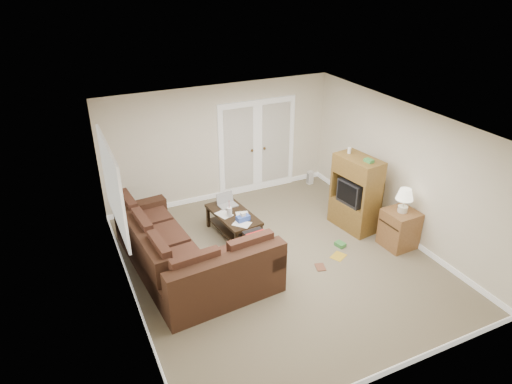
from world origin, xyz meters
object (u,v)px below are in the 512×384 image
tv_armoire (355,193)px  side_cabinet (400,226)px  coffee_table (233,223)px  sectional_sofa (184,258)px

tv_armoire → side_cabinet: tv_armoire is taller
tv_armoire → side_cabinet: size_ratio=1.36×
coffee_table → side_cabinet: (2.60, -1.60, 0.15)m
side_cabinet → tv_armoire: bearing=108.5°
sectional_sofa → tv_armoire: (3.45, 0.14, 0.39)m
tv_armoire → side_cabinet: (0.35, -0.91, -0.32)m
tv_armoire → sectional_sofa: bearing=174.0°
coffee_table → tv_armoire: 2.40m
sectional_sofa → tv_armoire: bearing=-2.7°
sectional_sofa → coffee_table: (1.20, 0.83, -0.08)m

